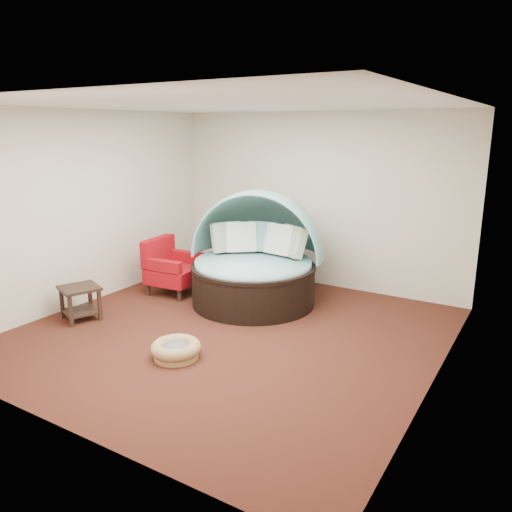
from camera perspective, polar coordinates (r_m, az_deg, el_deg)
The scene contains 10 objects.
floor at distance 6.46m, azimuth -2.90°, elevation -8.71°, with size 5.00×5.00×0.00m, color #4B2315.
wall_back at distance 8.21m, azimuth 6.89°, elevation 6.36°, with size 5.00×5.00×0.00m, color beige.
wall_front at distance 4.28m, azimuth -22.30°, elevation -2.04°, with size 5.00×5.00×0.00m, color beige.
wall_left at distance 7.72m, azimuth -18.64°, elevation 5.21°, with size 5.00×5.00×0.00m, color beige.
wall_right at distance 5.10m, azimuth 20.80°, elevation 0.61°, with size 5.00×5.00×0.00m, color beige.
ceiling at distance 5.95m, azimuth -3.26°, elevation 16.95°, with size 5.00×5.00×0.00m, color white.
canopy_daybed at distance 7.35m, azimuth -0.07°, elevation 0.55°, with size 2.27×2.23×1.67m.
pet_basket at distance 5.82m, azimuth -9.13°, elevation -10.49°, with size 0.64×0.64×0.20m.
red_armchair at distance 7.97m, azimuth -9.66°, elevation -1.35°, with size 0.80×0.80×0.87m.
side_table at distance 7.18m, azimuth -19.45°, elevation -4.58°, with size 0.63×0.63×0.46m.
Camera 1 is at (3.36, -4.90, 2.53)m, focal length 35.00 mm.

